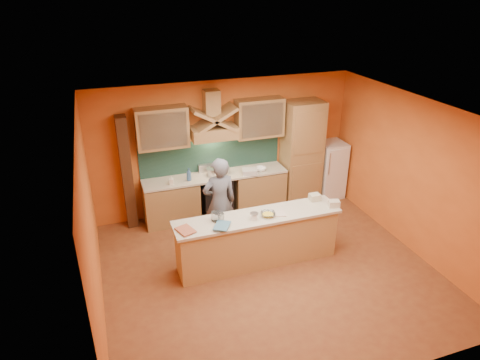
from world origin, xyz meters
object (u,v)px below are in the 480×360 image
object	(u,v)px
fridge	(330,170)
kitchen_scale	(254,217)
person	(219,202)
stove	(216,195)
mixing_bowl	(268,214)

from	to	relation	value
fridge	kitchen_scale	bearing A→B (deg)	-142.61
kitchen_scale	person	bearing A→B (deg)	130.86
stove	fridge	xyz separation A→B (m)	(2.70, 0.00, 0.20)
fridge	kitchen_scale	world-z (taller)	fridge
fridge	person	xyz separation A→B (m)	(-2.94, -1.10, 0.22)
person	kitchen_scale	distance (m)	0.96
mixing_bowl	kitchen_scale	bearing A→B (deg)	-173.53
mixing_bowl	fridge	bearing A→B (deg)	39.93
stove	kitchen_scale	bearing A→B (deg)	-87.26
person	stove	bearing A→B (deg)	-104.05
kitchen_scale	mixing_bowl	distance (m)	0.26
kitchen_scale	fridge	bearing A→B (deg)	57.36
stove	person	size ratio (longest dim) A/B	0.52
stove	mixing_bowl	distance (m)	2.06
stove	kitchen_scale	xyz separation A→B (m)	(0.10, -1.99, 0.54)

